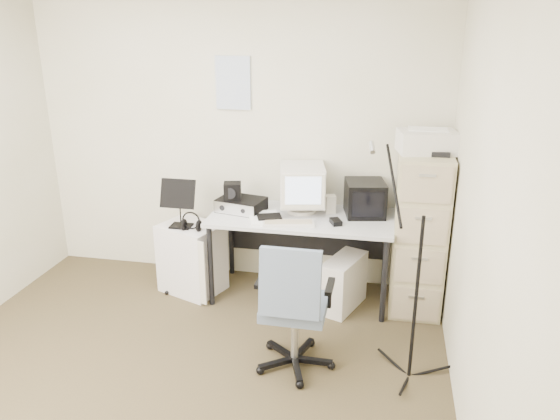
% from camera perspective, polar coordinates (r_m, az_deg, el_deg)
% --- Properties ---
extents(floor, '(3.60, 3.60, 0.01)m').
position_cam_1_polar(floor, '(3.77, -11.71, -18.18)').
color(floor, '#3B3021').
rests_on(floor, ground).
extents(wall_back, '(3.60, 0.02, 2.50)m').
position_cam_1_polar(wall_back, '(4.80, -4.48, 7.16)').
color(wall_back, beige).
rests_on(wall_back, ground).
extents(wall_right, '(0.02, 3.60, 2.50)m').
position_cam_1_polar(wall_right, '(2.94, 20.69, -2.18)').
color(wall_right, beige).
rests_on(wall_right, ground).
extents(wall_calendar, '(0.30, 0.02, 0.44)m').
position_cam_1_polar(wall_calendar, '(4.71, -4.93, 13.09)').
color(wall_calendar, white).
rests_on(wall_calendar, wall_back).
extents(filing_cabinet, '(0.40, 0.60, 1.30)m').
position_cam_1_polar(filing_cabinet, '(4.50, 14.34, -2.25)').
color(filing_cabinet, tan).
rests_on(filing_cabinet, floor).
extents(printer, '(0.48, 0.37, 0.17)m').
position_cam_1_polar(printer, '(4.30, 15.15, 6.90)').
color(printer, white).
rests_on(printer, filing_cabinet).
extents(desk, '(1.50, 0.70, 0.73)m').
position_cam_1_polar(desk, '(4.62, 2.20, -4.87)').
color(desk, silver).
rests_on(desk, floor).
extents(crt_monitor, '(0.43, 0.44, 0.40)m').
position_cam_1_polar(crt_monitor, '(4.52, 2.32, 2.23)').
color(crt_monitor, white).
rests_on(crt_monitor, desk).
extents(crt_tv, '(0.37, 0.38, 0.28)m').
position_cam_1_polar(crt_tv, '(4.52, 8.86, 1.23)').
color(crt_tv, black).
rests_on(crt_tv, desk).
extents(desk_speaker, '(0.10, 0.10, 0.15)m').
position_cam_1_polar(desk_speaker, '(4.55, 5.28, 0.63)').
color(desk_speaker, beige).
rests_on(desk_speaker, desk).
extents(keyboard, '(0.43, 0.22, 0.02)m').
position_cam_1_polar(keyboard, '(4.29, 0.88, -1.40)').
color(keyboard, white).
rests_on(keyboard, desk).
extents(mouse, '(0.12, 0.14, 0.04)m').
position_cam_1_polar(mouse, '(4.32, 5.85, -1.23)').
color(mouse, black).
rests_on(mouse, desk).
extents(radio_receiver, '(0.42, 0.34, 0.11)m').
position_cam_1_polar(radio_receiver, '(4.60, -4.06, 0.57)').
color(radio_receiver, black).
rests_on(radio_receiver, desk).
extents(radio_speaker, '(0.17, 0.16, 0.14)m').
position_cam_1_polar(radio_speaker, '(4.55, -4.99, 1.99)').
color(radio_speaker, black).
rests_on(radio_speaker, radio_receiver).
extents(papers, '(0.33, 0.38, 0.02)m').
position_cam_1_polar(papers, '(4.40, -1.64, -0.85)').
color(papers, white).
rests_on(papers, desk).
extents(pc_tower, '(0.36, 0.51, 0.44)m').
position_cam_1_polar(pc_tower, '(4.53, 6.67, -7.56)').
color(pc_tower, white).
rests_on(pc_tower, floor).
extents(office_chair, '(0.55, 0.55, 0.95)m').
position_cam_1_polar(office_chair, '(3.67, 1.57, -9.80)').
color(office_chair, slate).
rests_on(office_chair, floor).
extents(side_cart, '(0.60, 0.54, 0.61)m').
position_cam_1_polar(side_cart, '(4.81, -9.18, -4.94)').
color(side_cart, silver).
rests_on(side_cart, floor).
extents(music_stand, '(0.33, 0.25, 0.43)m').
position_cam_1_polar(music_stand, '(4.59, -10.44, 0.76)').
color(music_stand, black).
rests_on(music_stand, side_cart).
extents(headphones, '(0.20, 0.20, 0.03)m').
position_cam_1_polar(headphones, '(4.56, -9.26, -1.47)').
color(headphones, black).
rests_on(headphones, side_cart).
extents(mic_stand, '(0.03, 0.03, 1.50)m').
position_cam_1_polar(mic_stand, '(3.55, 14.25, -6.59)').
color(mic_stand, black).
rests_on(mic_stand, floor).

